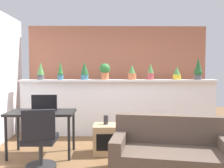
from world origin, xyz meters
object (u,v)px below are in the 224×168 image
at_px(potted_plant_7, 198,69).
at_px(vase_on_shelf, 106,120).
at_px(potted_plant_2, 85,70).
at_px(potted_plant_5, 151,72).
at_px(potted_plant_6, 177,74).
at_px(couch, 171,157).
at_px(potted_plant_1, 60,72).
at_px(side_cube_shelf, 105,139).
at_px(potted_plant_3, 105,71).
at_px(office_chair, 40,145).
at_px(potted_plant_4, 132,73).
at_px(tv_monitor, 44,103).
at_px(desk, 42,116).
at_px(potted_plant_0, 41,71).

height_order(potted_plant_7, vase_on_shelf, potted_plant_7).
relative_size(potted_plant_2, potted_plant_5, 1.10).
distance_m(potted_plant_6, couch, 2.42).
distance_m(potted_plant_1, side_cube_shelf, 1.85).
height_order(potted_plant_3, office_chair, potted_plant_3).
xyz_separation_m(potted_plant_4, potted_plant_6, (0.99, 0.02, -0.01)).
height_order(potted_plant_3, couch, potted_plant_3).
bearing_deg(tv_monitor, potted_plant_3, 46.29).
relative_size(potted_plant_6, side_cube_shelf, 0.57).
height_order(potted_plant_3, side_cube_shelf, potted_plant_3).
relative_size(side_cube_shelf, couch, 0.30).
xyz_separation_m(potted_plant_1, potted_plant_2, (0.52, 0.04, 0.03)).
bearing_deg(office_chair, couch, -7.01).
distance_m(potted_plant_1, desk, 1.36).
height_order(office_chair, side_cube_shelf, office_chair).
bearing_deg(potted_plant_4, office_chair, -129.29).
relative_size(potted_plant_1, tv_monitor, 0.90).
distance_m(desk, side_cube_shelf, 1.15).
bearing_deg(potted_plant_0, potted_plant_3, 0.66).
bearing_deg(potted_plant_1, office_chair, -88.03).
bearing_deg(potted_plant_3, vase_on_shelf, -88.19).
height_order(potted_plant_4, desk, potted_plant_4).
xyz_separation_m(potted_plant_1, office_chair, (0.06, -1.79, -1.02)).
relative_size(potted_plant_7, tv_monitor, 1.12).
relative_size(desk, vase_on_shelf, 6.93).
relative_size(potted_plant_3, side_cube_shelf, 0.71).
height_order(potted_plant_5, vase_on_shelf, potted_plant_5).
xyz_separation_m(potted_plant_0, tv_monitor, (0.35, -1.06, -0.54)).
distance_m(potted_plant_4, vase_on_shelf, 1.44).
bearing_deg(potted_plant_7, office_chair, -148.51).
height_order(potted_plant_7, tv_monitor, potted_plant_7).
relative_size(potted_plant_1, side_cube_shelf, 0.78).
bearing_deg(vase_on_shelf, potted_plant_2, 113.99).
bearing_deg(potted_plant_6, side_cube_shelf, -144.55).
bearing_deg(potted_plant_3, potted_plant_5, -0.31).
height_order(desk, side_cube_shelf, desk).
bearing_deg(potted_plant_7, potted_plant_5, 179.23).
bearing_deg(potted_plant_1, tv_monitor, -93.89).
bearing_deg(couch, potted_plant_7, 61.05).
xyz_separation_m(potted_plant_3, potted_plant_6, (1.58, 0.02, -0.07)).
height_order(potted_plant_6, vase_on_shelf, potted_plant_6).
xyz_separation_m(desk, couch, (1.97, -0.88, -0.38)).
bearing_deg(office_chair, tv_monitor, 100.23).
bearing_deg(tv_monitor, potted_plant_6, 22.85).
bearing_deg(vase_on_shelf, potted_plant_3, 91.81).
height_order(potted_plant_0, potted_plant_2, potted_plant_2).
distance_m(potted_plant_3, potted_plant_6, 1.58).
distance_m(potted_plant_4, tv_monitor, 2.01).
relative_size(potted_plant_3, office_chair, 0.39).
xyz_separation_m(potted_plant_3, couch, (0.92, -2.03, -1.15)).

